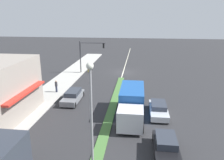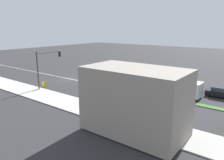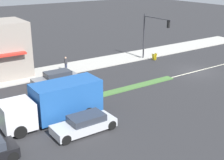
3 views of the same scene
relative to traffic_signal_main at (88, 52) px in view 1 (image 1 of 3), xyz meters
name	(u,v)px [view 1 (image 1 of 3)]	position (x,y,z in m)	size (l,w,h in m)	color
ground_plane	(110,115)	(-6.12, 16.58, -3.90)	(160.00, 160.00, 0.00)	#2B2B2D
sidewalk_right	(27,112)	(2.88, 17.08, -3.84)	(4.00, 73.00, 0.12)	#B2AFA8
lane_marking_center	(123,72)	(-6.12, -1.42, -3.90)	(0.16, 60.00, 0.01)	beige
traffic_signal_main	(88,52)	(0.00, 0.00, 0.00)	(4.59, 0.34, 5.60)	#333338
street_lamp	(91,106)	(-6.12, 25.33, 0.88)	(0.44, 0.44, 7.37)	gray
pedestrian	(56,86)	(1.92, 10.74, -2.93)	(0.34, 0.34, 1.62)	#282D42
warning_aframe_sign	(89,70)	(0.04, -0.66, -3.47)	(0.45, 0.53, 0.84)	yellow
delivery_truck	(132,103)	(-8.32, 16.66, -2.43)	(2.44, 7.50, 2.87)	silver
sedan_silver	(159,109)	(-11.12, 15.81, -3.29)	(1.81, 4.49, 1.25)	#B7BABF
suv_black	(166,146)	(-11.12, 22.69, -3.24)	(1.78, 4.14, 1.38)	black
suv_grey	(73,96)	(-1.12, 13.32, -3.26)	(1.76, 4.60, 1.32)	slate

